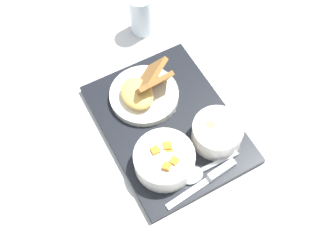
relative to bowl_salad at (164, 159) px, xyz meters
name	(u,v)px	position (x,y,z in m)	size (l,w,h in m)	color
ground_plane	(168,125)	(0.10, -0.05, -0.05)	(4.00, 4.00, 0.00)	silver
serving_tray	(168,124)	(0.10, -0.05, -0.04)	(0.41, 0.32, 0.02)	black
bowl_salad	(164,159)	(0.00, 0.00, 0.00)	(0.14, 0.14, 0.06)	silver
bowl_soup	(217,132)	(0.01, -0.14, 0.00)	(0.12, 0.12, 0.06)	silver
plate_main	(144,92)	(0.19, -0.03, -0.01)	(0.17, 0.17, 0.09)	silver
knife	(215,175)	(-0.07, -0.09, -0.02)	(0.04, 0.18, 0.02)	silver
spoon	(200,172)	(-0.05, -0.06, -0.02)	(0.04, 0.15, 0.01)	silver
glass_water	(141,16)	(0.40, -0.12, 0.01)	(0.06, 0.06, 0.12)	silver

